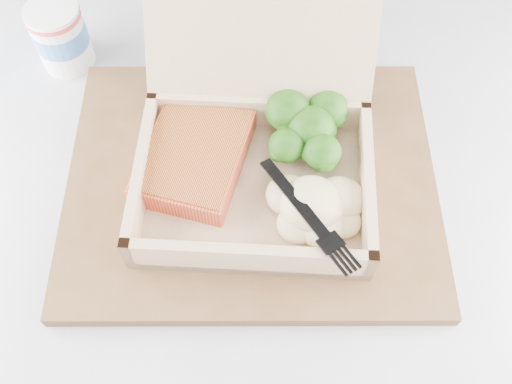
# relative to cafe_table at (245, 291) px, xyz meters

# --- Properties ---
(floor) EXTENTS (4.00, 4.00, 0.00)m
(floor) POSITION_rel_cafe_table_xyz_m (0.51, 0.29, -0.53)
(floor) COLOR gray
(floor) RESTS_ON ground
(cafe_table) EXTENTS (0.75, 0.75, 0.71)m
(cafe_table) POSITION_rel_cafe_table_xyz_m (0.00, 0.00, 0.00)
(cafe_table) COLOR black
(cafe_table) RESTS_ON floor
(serving_tray) EXTENTS (0.40, 0.33, 0.02)m
(serving_tray) POSITION_rel_cafe_table_xyz_m (0.01, 0.05, 0.19)
(serving_tray) COLOR brown
(serving_tray) RESTS_ON cafe_table
(takeout_container) EXTENTS (0.23, 0.28, 0.19)m
(takeout_container) POSITION_rel_cafe_table_xyz_m (0.01, 0.08, 0.25)
(takeout_container) COLOR tan
(takeout_container) RESTS_ON serving_tray
(salmon_fillet) EXTENTS (0.12, 0.14, 0.03)m
(salmon_fillet) POSITION_rel_cafe_table_xyz_m (-0.05, 0.06, 0.22)
(salmon_fillet) COLOR #DB4D2B
(salmon_fillet) RESTS_ON takeout_container
(broccoli_pile) EXTENTS (0.11, 0.11, 0.04)m
(broccoli_pile) POSITION_rel_cafe_table_xyz_m (0.06, 0.09, 0.23)
(broccoli_pile) COLOR #316817
(broccoli_pile) RESTS_ON takeout_container
(mashed_potatoes) EXTENTS (0.10, 0.09, 0.03)m
(mashed_potatoes) POSITION_rel_cafe_table_xyz_m (0.07, 0.01, 0.23)
(mashed_potatoes) COLOR #D5C58A
(mashed_potatoes) RESTS_ON takeout_container
(plastic_fork) EXTENTS (0.10, 0.13, 0.02)m
(plastic_fork) POSITION_rel_cafe_table_xyz_m (0.04, 0.02, 0.24)
(plastic_fork) COLOR black
(plastic_fork) RESTS_ON mashed_potatoes
(paper_cup) EXTENTS (0.06, 0.06, 0.08)m
(paper_cup) POSITION_rel_cafe_table_xyz_m (-0.22, 0.22, 0.23)
(paper_cup) COLOR white
(paper_cup) RESTS_ON cafe_table
(receipt) EXTENTS (0.08, 0.15, 0.00)m
(receipt) POSITION_rel_cafe_table_xyz_m (0.02, 0.24, 0.18)
(receipt) COLOR silver
(receipt) RESTS_ON cafe_table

